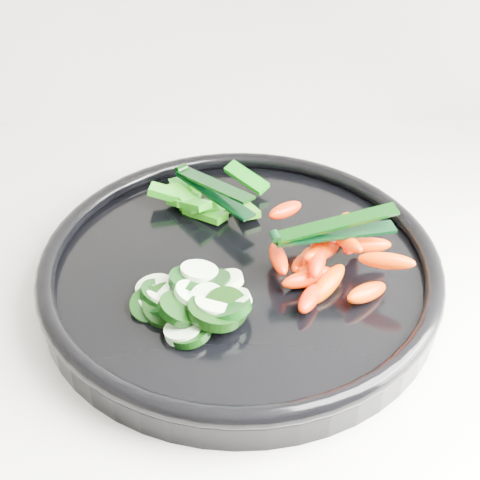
{
  "coord_description": "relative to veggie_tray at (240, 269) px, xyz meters",
  "views": [
    {
      "loc": [
        0.26,
        1.2,
        1.36
      ],
      "look_at": [
        0.27,
        1.67,
        0.99
      ],
      "focal_mm": 50.0,
      "sensor_mm": 36.0,
      "label": 1
    }
  ],
  "objects": [
    {
      "name": "cucumber_pile",
      "position": [
        -0.05,
        -0.06,
        0.01
      ],
      "size": [
        0.12,
        0.11,
        0.04
      ],
      "color": "black",
      "rests_on": "veggie_tray"
    },
    {
      "name": "pepper_pile",
      "position": [
        -0.04,
        0.1,
        0.01
      ],
      "size": [
        0.13,
        0.1,
        0.03
      ],
      "color": "#1D6E0A",
      "rests_on": "veggie_tray"
    },
    {
      "name": "carrot_pile",
      "position": [
        0.08,
        -0.01,
        0.02
      ],
      "size": [
        0.13,
        0.15,
        0.05
      ],
      "color": "#DE5800",
      "rests_on": "veggie_tray"
    },
    {
      "name": "veggie_tray",
      "position": [
        0.0,
        0.0,
        0.0
      ],
      "size": [
        0.43,
        0.43,
        0.04
      ],
      "color": "black",
      "rests_on": "counter"
    },
    {
      "name": "tong_pepper",
      "position": [
        -0.03,
        0.09,
        0.03
      ],
      "size": [
        0.08,
        0.1,
        0.02
      ],
      "color": "black",
      "rests_on": "pepper_pile"
    },
    {
      "name": "tong_carrot",
      "position": [
        0.08,
        -0.01,
        0.05
      ],
      "size": [
        0.11,
        0.03,
        0.02
      ],
      "color": "black",
      "rests_on": "carrot_pile"
    }
  ]
}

